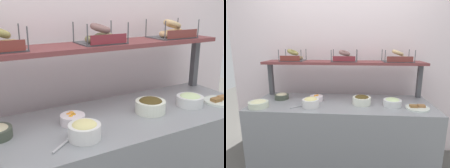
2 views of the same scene
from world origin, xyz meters
The scene contains 16 objects.
back_wall centered at (0.00, 0.55, 1.20)m, with size 3.15×0.06×2.40m, color white.
deli_counter centered at (0.00, 0.00, 0.42)m, with size 1.95×0.70×0.85m, color gray.
shelf_riser_left centered at (-0.91, 0.27, 1.05)m, with size 0.05×0.05×0.40m, color #4C4C51.
shelf_riser_right centered at (0.91, 0.27, 1.05)m, with size 0.05×0.05×0.40m, color #4C4C51.
upper_shelf centered at (0.00, 0.27, 1.26)m, with size 1.91×0.32×0.03m, color brown.
bowl_chocolate_spread centered at (0.22, -0.04, 0.90)m, with size 0.20×0.20×0.10m.
bowl_egg_salad centered at (-0.31, -0.17, 0.90)m, with size 0.17×0.17×0.10m.
bowl_tuna_salad centered at (-0.71, 0.07, 0.89)m, with size 0.16×0.16×0.07m.
bowl_fruit_salad centered at (-0.29, 0.04, 0.88)m, with size 0.15×0.15×0.07m.
bowl_scallion_spread centered at (0.54, -0.08, 0.89)m, with size 0.19×0.19×0.09m.
bowl_potato_salad centered at (-0.84, -0.22, 0.89)m, with size 0.20×0.20×0.07m.
serving_plate_white centered at (0.77, -0.14, 0.86)m, with size 0.23×0.23×0.04m.
serving_spoon_near_plate centered at (-0.41, -0.16, 0.86)m, with size 0.15×0.12×0.01m.
bagel_basket_everything centered at (-0.62, 0.28, 1.33)m, with size 0.29×0.26×0.15m.
bagel_basket_poppy centered at (0.02, 0.27, 1.33)m, with size 0.30×0.26×0.14m.
bagel_basket_plain centered at (0.64, 0.27, 1.33)m, with size 0.33×0.27×0.15m.
Camera 2 is at (0.12, -1.93, 1.49)m, focal length 29.18 mm.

